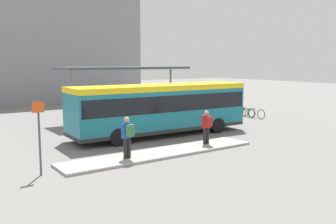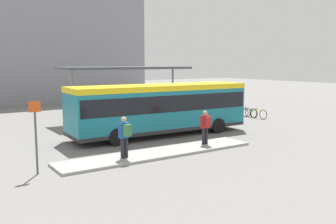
{
  "view_description": "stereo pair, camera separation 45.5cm",
  "coord_description": "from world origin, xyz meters",
  "px_view_note": "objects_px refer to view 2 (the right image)",
  "views": [
    {
      "loc": [
        -12.04,
        -17.95,
        4.24
      ],
      "look_at": [
        0.54,
        0.0,
        1.34
      ],
      "focal_mm": 40.0,
      "sensor_mm": 36.0,
      "label": 1
    },
    {
      "loc": [
        -11.66,
        -18.21,
        4.24
      ],
      "look_at": [
        0.54,
        0.0,
        1.34
      ],
      "focal_mm": 40.0,
      "sensor_mm": 36.0,
      "label": 2
    }
  ],
  "objects_px": {
    "bicycle_yellow": "(258,114)",
    "potted_planter_far_side": "(135,115)",
    "pedestrian_companion": "(125,135)",
    "bicycle_black": "(244,111)",
    "bicycle_green": "(250,113)",
    "pedestrian_waiting": "(206,125)",
    "potted_planter_near_shelter": "(188,112)",
    "platform_sign": "(36,134)",
    "city_bus": "(161,106)"
  },
  "relations": [
    {
      "from": "bicycle_yellow",
      "to": "potted_planter_far_side",
      "type": "height_order",
      "value": "potted_planter_far_side"
    },
    {
      "from": "pedestrian_companion",
      "to": "bicycle_black",
      "type": "distance_m",
      "value": 15.95
    },
    {
      "from": "bicycle_green",
      "to": "potted_planter_far_side",
      "type": "relative_size",
      "value": 1.2
    },
    {
      "from": "pedestrian_waiting",
      "to": "potted_planter_near_shelter",
      "type": "height_order",
      "value": "pedestrian_waiting"
    },
    {
      "from": "pedestrian_companion",
      "to": "pedestrian_waiting",
      "type": "bearing_deg",
      "value": -97.0
    },
    {
      "from": "potted_planter_near_shelter",
      "to": "platform_sign",
      "type": "relative_size",
      "value": 0.44
    },
    {
      "from": "bicycle_black",
      "to": "potted_planter_near_shelter",
      "type": "distance_m",
      "value": 5.28
    },
    {
      "from": "potted_planter_far_side",
      "to": "platform_sign",
      "type": "xyz_separation_m",
      "value": [
        -8.7,
        -8.11,
        0.9
      ]
    },
    {
      "from": "potted_planter_near_shelter",
      "to": "platform_sign",
      "type": "xyz_separation_m",
      "value": [
        -12.77,
        -7.48,
        0.9
      ]
    },
    {
      "from": "pedestrian_waiting",
      "to": "platform_sign",
      "type": "relative_size",
      "value": 0.61
    },
    {
      "from": "bicycle_green",
      "to": "platform_sign",
      "type": "relative_size",
      "value": 0.55
    },
    {
      "from": "city_bus",
      "to": "bicycle_green",
      "type": "distance_m",
      "value": 9.99
    },
    {
      "from": "bicycle_black",
      "to": "platform_sign",
      "type": "relative_size",
      "value": 0.58
    },
    {
      "from": "potted_planter_near_shelter",
      "to": "potted_planter_far_side",
      "type": "height_order",
      "value": "potted_planter_far_side"
    },
    {
      "from": "potted_planter_far_side",
      "to": "potted_planter_near_shelter",
      "type": "bearing_deg",
      "value": -8.75
    },
    {
      "from": "pedestrian_companion",
      "to": "platform_sign",
      "type": "relative_size",
      "value": 0.65
    },
    {
      "from": "bicycle_black",
      "to": "pedestrian_companion",
      "type": "bearing_deg",
      "value": 125.39
    },
    {
      "from": "bicycle_yellow",
      "to": "potted_planter_far_side",
      "type": "relative_size",
      "value": 1.37
    },
    {
      "from": "pedestrian_companion",
      "to": "platform_sign",
      "type": "height_order",
      "value": "platform_sign"
    },
    {
      "from": "pedestrian_waiting",
      "to": "bicycle_green",
      "type": "bearing_deg",
      "value": -57.19
    },
    {
      "from": "pedestrian_companion",
      "to": "bicycle_yellow",
      "type": "relative_size",
      "value": 1.03
    },
    {
      "from": "city_bus",
      "to": "pedestrian_companion",
      "type": "relative_size",
      "value": 5.97
    },
    {
      "from": "bicycle_black",
      "to": "platform_sign",
      "type": "bearing_deg",
      "value": 120.33
    },
    {
      "from": "bicycle_black",
      "to": "pedestrian_waiting",
      "type": "bearing_deg",
      "value": 134.55
    },
    {
      "from": "pedestrian_waiting",
      "to": "potted_planter_far_side",
      "type": "bearing_deg",
      "value": -2.15
    },
    {
      "from": "pedestrian_companion",
      "to": "bicycle_yellow",
      "type": "distance_m",
      "value": 15.12
    },
    {
      "from": "pedestrian_companion",
      "to": "potted_planter_far_side",
      "type": "bearing_deg",
      "value": -40.76
    },
    {
      "from": "pedestrian_waiting",
      "to": "potted_planter_far_side",
      "type": "relative_size",
      "value": 1.35
    },
    {
      "from": "city_bus",
      "to": "pedestrian_companion",
      "type": "height_order",
      "value": "city_bus"
    },
    {
      "from": "bicycle_black",
      "to": "city_bus",
      "type": "bearing_deg",
      "value": 116.23
    },
    {
      "from": "pedestrian_waiting",
      "to": "bicycle_green",
      "type": "xyz_separation_m",
      "value": [
        9.38,
        6.0,
        -0.77
      ]
    },
    {
      "from": "pedestrian_waiting",
      "to": "platform_sign",
      "type": "height_order",
      "value": "platform_sign"
    },
    {
      "from": "potted_planter_near_shelter",
      "to": "potted_planter_far_side",
      "type": "distance_m",
      "value": 4.12
    },
    {
      "from": "pedestrian_waiting",
      "to": "potted_planter_far_side",
      "type": "distance_m",
      "value": 8.01
    },
    {
      "from": "bicycle_green",
      "to": "city_bus",
      "type": "bearing_deg",
      "value": 97.71
    },
    {
      "from": "pedestrian_companion",
      "to": "potted_planter_near_shelter",
      "type": "bearing_deg",
      "value": -59.56
    },
    {
      "from": "bicycle_green",
      "to": "potted_planter_far_side",
      "type": "distance_m",
      "value": 9.27
    },
    {
      "from": "city_bus",
      "to": "pedestrian_companion",
      "type": "bearing_deg",
      "value": -135.79
    },
    {
      "from": "city_bus",
      "to": "potted_planter_far_side",
      "type": "relative_size",
      "value": 8.47
    },
    {
      "from": "potted_planter_near_shelter",
      "to": "bicycle_green",
      "type": "bearing_deg",
      "value": -15.31
    },
    {
      "from": "pedestrian_companion",
      "to": "potted_planter_near_shelter",
      "type": "distance_m",
      "value": 11.81
    },
    {
      "from": "pedestrian_waiting",
      "to": "pedestrian_companion",
      "type": "distance_m",
      "value": 4.67
    },
    {
      "from": "pedestrian_companion",
      "to": "bicycle_black",
      "type": "height_order",
      "value": "pedestrian_companion"
    },
    {
      "from": "potted_planter_near_shelter",
      "to": "platform_sign",
      "type": "distance_m",
      "value": 14.83
    },
    {
      "from": "city_bus",
      "to": "pedestrian_waiting",
      "type": "relative_size",
      "value": 6.29
    },
    {
      "from": "pedestrian_waiting",
      "to": "potted_planter_far_side",
      "type": "xyz_separation_m",
      "value": [
        0.33,
        7.99,
        -0.45
      ]
    },
    {
      "from": "pedestrian_waiting",
      "to": "platform_sign",
      "type": "xyz_separation_m",
      "value": [
        -8.37,
        -0.12,
        0.45
      ]
    },
    {
      "from": "pedestrian_waiting",
      "to": "potted_planter_near_shelter",
      "type": "xyz_separation_m",
      "value": [
        4.4,
        7.37,
        -0.45
      ]
    },
    {
      "from": "pedestrian_waiting",
      "to": "city_bus",
      "type": "bearing_deg",
      "value": 4.17
    },
    {
      "from": "bicycle_yellow",
      "to": "potted_planter_far_side",
      "type": "xyz_separation_m",
      "value": [
        -9.12,
        2.82,
        0.28
      ]
    }
  ]
}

